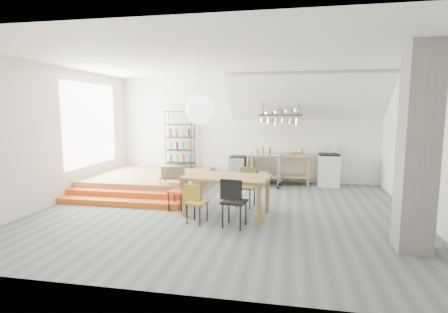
% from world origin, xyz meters
% --- Properties ---
extents(floor, '(8.00, 8.00, 0.00)m').
position_xyz_m(floor, '(0.00, 0.00, 0.00)').
color(floor, '#525C5F').
rests_on(floor, ground).
extents(wall_back, '(8.00, 0.04, 3.20)m').
position_xyz_m(wall_back, '(0.00, 3.50, 1.60)').
color(wall_back, silver).
rests_on(wall_back, ground).
extents(wall_left, '(0.04, 7.00, 3.20)m').
position_xyz_m(wall_left, '(-4.00, 0.00, 1.60)').
color(wall_left, silver).
rests_on(wall_left, ground).
extents(wall_right, '(0.04, 7.00, 3.20)m').
position_xyz_m(wall_right, '(4.00, 0.00, 1.60)').
color(wall_right, silver).
rests_on(wall_right, ground).
extents(ceiling, '(8.00, 7.00, 0.02)m').
position_xyz_m(ceiling, '(0.00, 0.00, 3.20)').
color(ceiling, white).
rests_on(ceiling, wall_back).
extents(slope_ceiling, '(4.40, 1.44, 1.32)m').
position_xyz_m(slope_ceiling, '(1.80, 2.90, 2.55)').
color(slope_ceiling, white).
rests_on(slope_ceiling, wall_back).
extents(window_pane, '(0.02, 2.50, 2.20)m').
position_xyz_m(window_pane, '(-3.98, 1.50, 1.80)').
color(window_pane, white).
rests_on(window_pane, wall_left).
extents(platform, '(3.00, 3.00, 0.40)m').
position_xyz_m(platform, '(-2.50, 2.00, 0.20)').
color(platform, '#A48152').
rests_on(platform, ground).
extents(step_lower, '(3.00, 0.35, 0.13)m').
position_xyz_m(step_lower, '(-2.50, 0.05, 0.07)').
color(step_lower, '#D75919').
rests_on(step_lower, ground).
extents(step_upper, '(3.00, 0.35, 0.27)m').
position_xyz_m(step_upper, '(-2.50, 0.40, 0.13)').
color(step_upper, '#D75919').
rests_on(step_upper, ground).
extents(concrete_column, '(0.50, 0.50, 3.20)m').
position_xyz_m(concrete_column, '(3.30, -1.50, 1.60)').
color(concrete_column, gray).
rests_on(concrete_column, ground).
extents(kitchen_counter, '(1.80, 0.60, 0.91)m').
position_xyz_m(kitchen_counter, '(1.10, 3.15, 0.63)').
color(kitchen_counter, '#A48152').
rests_on(kitchen_counter, ground).
extents(stove, '(0.60, 0.60, 1.18)m').
position_xyz_m(stove, '(2.50, 3.16, 0.48)').
color(stove, white).
rests_on(stove, ground).
extents(pot_rack, '(1.20, 0.50, 1.43)m').
position_xyz_m(pot_rack, '(1.13, 2.92, 1.98)').
color(pot_rack, '#3A2417').
rests_on(pot_rack, ceiling).
extents(wire_shelving, '(0.88, 0.38, 1.80)m').
position_xyz_m(wire_shelving, '(-2.00, 3.20, 1.33)').
color(wire_shelving, black).
rests_on(wire_shelving, platform).
extents(microwave_shelf, '(0.60, 0.40, 0.16)m').
position_xyz_m(microwave_shelf, '(-1.40, 0.75, 0.55)').
color(microwave_shelf, '#A48152').
rests_on(microwave_shelf, platform).
extents(paper_lantern, '(0.60, 0.60, 0.60)m').
position_xyz_m(paper_lantern, '(-0.49, -0.12, 2.20)').
color(paper_lantern, white).
rests_on(paper_lantern, ceiling).
extents(dining_table, '(1.86, 1.20, 0.83)m').
position_xyz_m(dining_table, '(0.11, -0.20, 0.74)').
color(dining_table, olive).
rests_on(dining_table, ground).
extents(chair_mustard, '(0.44, 0.44, 0.79)m').
position_xyz_m(chair_mustard, '(-0.38, -0.91, 0.47)').
color(chair_mustard, gold).
rests_on(chair_mustard, ground).
extents(chair_black, '(0.50, 0.50, 0.94)m').
position_xyz_m(chair_black, '(0.37, -1.03, 0.56)').
color(chair_black, black).
rests_on(chair_black, ground).
extents(chair_olive, '(0.48, 0.48, 0.89)m').
position_xyz_m(chair_olive, '(0.43, 0.54, 0.53)').
color(chair_olive, '#5C6A32').
rests_on(chair_olive, ground).
extents(chair_red, '(0.40, 0.40, 0.80)m').
position_xyz_m(chair_red, '(-0.96, -0.05, 0.48)').
color(chair_red, '#C03B1B').
rests_on(chair_red, ground).
extents(rolling_cart, '(0.99, 0.62, 0.93)m').
position_xyz_m(rolling_cart, '(0.67, 2.70, 0.60)').
color(rolling_cart, silver).
rests_on(rolling_cart, ground).
extents(mini_fridge, '(0.47, 0.47, 0.80)m').
position_xyz_m(mini_fridge, '(-0.17, 3.20, 0.40)').
color(mini_fridge, black).
rests_on(mini_fridge, ground).
extents(microwave, '(0.58, 0.44, 0.29)m').
position_xyz_m(microwave, '(-1.40, 0.75, 0.71)').
color(microwave, beige).
rests_on(microwave, microwave_shelf).
extents(bowl, '(0.26, 0.26, 0.06)m').
position_xyz_m(bowl, '(1.52, 3.10, 0.94)').
color(bowl, silver).
rests_on(bowl, kitchen_counter).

